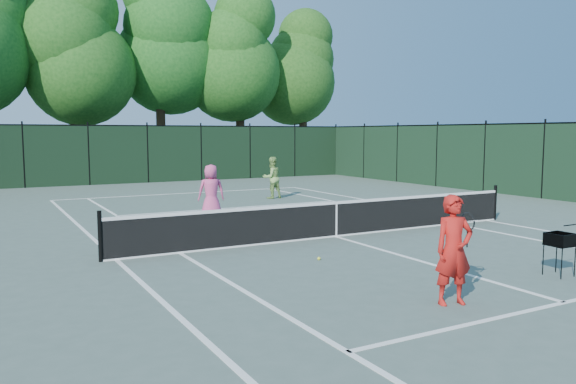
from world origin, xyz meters
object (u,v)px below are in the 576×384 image
player_green (272,178)px  ball_hopper (560,240)px  player_pink (211,191)px  coach (454,250)px  loose_ball_midcourt (319,259)px

player_green → ball_hopper: player_green is taller
player_pink → coach: bearing=104.8°
player_green → coach: bearing=69.0°
ball_hopper → loose_ball_midcourt: bearing=140.2°
loose_ball_midcourt → player_pink: bearing=88.5°
coach → ball_hopper: (3.00, 0.32, -0.18)m
ball_hopper → loose_ball_midcourt: 4.60m
coach → ball_hopper: size_ratio=2.12×
loose_ball_midcourt → player_green: bearing=67.7°
ball_hopper → loose_ball_midcourt: (-3.21, 3.23, -0.64)m
player_green → player_pink: bearing=37.9°
coach → player_pink: size_ratio=1.02×
player_pink → player_green: size_ratio=0.99×
player_pink → loose_ball_midcourt: bearing=103.1°
player_pink → player_green: player_green is taller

